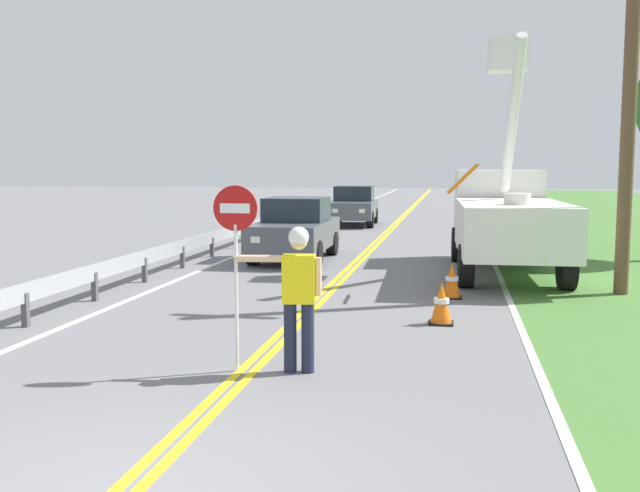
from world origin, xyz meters
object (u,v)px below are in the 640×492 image
at_px(flagger_worker, 298,290).
at_px(traffic_cone_mid, 452,281).
at_px(utility_bucket_truck, 505,213).
at_px(traffic_cone_lead, 441,304).
at_px(oncoming_sedan_nearest, 295,229).
at_px(utility_pole_near, 631,75).
at_px(oncoming_sedan_second, 354,206).
at_px(stop_sign_paddle, 236,236).

relative_size(flagger_worker, traffic_cone_mid, 2.61).
bearing_deg(utility_bucket_truck, traffic_cone_lead, -102.43).
xyz_separation_m(oncoming_sedan_nearest, utility_pole_near, (7.60, -4.11, 3.49)).
xyz_separation_m(oncoming_sedan_second, traffic_cone_mid, (4.26, -17.04, -0.50)).
distance_m(oncoming_sedan_nearest, oncoming_sedan_second, 11.87).
bearing_deg(oncoming_sedan_second, traffic_cone_lead, -78.09).
bearing_deg(traffic_cone_lead, oncoming_sedan_nearest, 118.41).
relative_size(stop_sign_paddle, utility_pole_near, 0.28).
bearing_deg(flagger_worker, utility_pole_near, 51.69).
distance_m(stop_sign_paddle, oncoming_sedan_second, 22.75).
xyz_separation_m(flagger_worker, stop_sign_paddle, (-0.76, -0.09, 0.66)).
height_order(flagger_worker, traffic_cone_lead, flagger_worker).
distance_m(stop_sign_paddle, utility_bucket_truck, 10.29).
bearing_deg(oncoming_sedan_nearest, stop_sign_paddle, -81.47).
xyz_separation_m(flagger_worker, traffic_cone_mid, (1.87, 5.54, -0.71)).
bearing_deg(utility_pole_near, traffic_cone_lead, -135.36).
height_order(stop_sign_paddle, utility_bucket_truck, utility_bucket_truck).
relative_size(stop_sign_paddle, utility_bucket_truck, 0.34).
bearing_deg(flagger_worker, traffic_cone_lead, 61.43).
relative_size(oncoming_sedan_second, traffic_cone_mid, 5.95).
distance_m(stop_sign_paddle, traffic_cone_mid, 6.37).
xyz_separation_m(flagger_worker, traffic_cone_lead, (1.71, 3.14, -0.71)).
xyz_separation_m(utility_bucket_truck, oncoming_sedan_second, (-5.49, 13.14, -0.59)).
relative_size(oncoming_sedan_nearest, utility_pole_near, 0.50).
bearing_deg(flagger_worker, stop_sign_paddle, -172.95).
relative_size(flagger_worker, traffic_cone_lead, 2.61).
height_order(oncoming_sedan_nearest, traffic_cone_lead, oncoming_sedan_nearest).
bearing_deg(traffic_cone_mid, traffic_cone_lead, -93.80).
height_order(oncoming_sedan_nearest, utility_pole_near, utility_pole_near).
height_order(traffic_cone_lead, traffic_cone_mid, same).
height_order(flagger_worker, utility_bucket_truck, utility_bucket_truck).
bearing_deg(utility_pole_near, stop_sign_paddle, -131.76).
distance_m(flagger_worker, stop_sign_paddle, 1.02).
bearing_deg(traffic_cone_lead, utility_bucket_truck, 77.57).
xyz_separation_m(utility_bucket_truck, utility_pole_near, (2.12, -2.84, 2.91)).
bearing_deg(flagger_worker, oncoming_sedan_second, 96.04).
relative_size(oncoming_sedan_nearest, oncoming_sedan_second, 0.99).
bearing_deg(traffic_cone_lead, utility_pole_near, 44.64).
height_order(oncoming_sedan_nearest, oncoming_sedan_second, same).
bearing_deg(utility_bucket_truck, oncoming_sedan_second, 112.67).
bearing_deg(stop_sign_paddle, traffic_cone_mid, 64.96).
distance_m(stop_sign_paddle, oncoming_sedan_nearest, 10.96).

